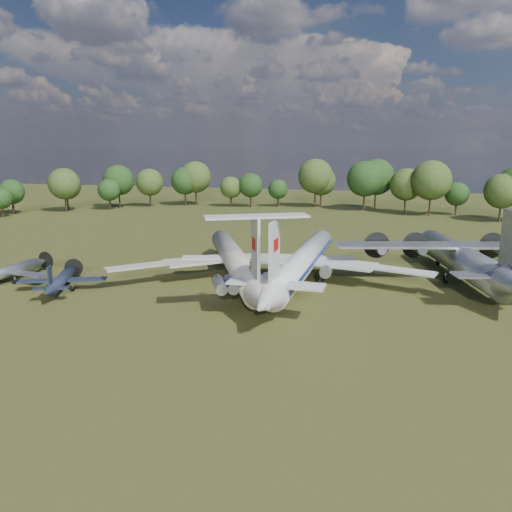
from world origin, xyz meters
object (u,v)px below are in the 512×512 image
(small_prop_west, at_px, (62,282))
(small_prop_northwest, at_px, (8,274))
(an12_transport, at_px, (461,263))
(il62_airliner, at_px, (235,265))
(tu104_jet, at_px, (302,266))
(person_on_il62, at_px, (251,265))

(small_prop_west, relative_size, small_prop_northwest, 0.94)
(small_prop_west, bearing_deg, an12_transport, -1.68)
(small_prop_west, distance_m, small_prop_northwest, 10.00)
(il62_airliner, bearing_deg, tu104_jet, -16.13)
(small_prop_northwest, bearing_deg, an12_transport, 21.65)
(tu104_jet, relative_size, person_on_il62, 29.39)
(small_prop_northwest, bearing_deg, tu104_jet, 20.88)
(tu104_jet, distance_m, person_on_il62, 14.03)
(il62_airliner, xyz_separation_m, person_on_il62, (5.30, -11.70, 3.10))
(small_prop_west, bearing_deg, person_on_il62, -23.58)
(il62_airliner, height_order, person_on_il62, person_on_il62)
(an12_transport, bearing_deg, person_on_il62, -156.15)
(tu104_jet, bearing_deg, an12_transport, 18.23)
(small_prop_west, xyz_separation_m, small_prop_northwest, (-9.85, 1.75, 0.07))
(an12_transport, bearing_deg, small_prop_northwest, -178.26)
(an12_transport, height_order, small_prop_northwest, an12_transport)
(il62_airliner, xyz_separation_m, small_prop_northwest, (-31.05, -8.46, -1.09))
(an12_transport, distance_m, person_on_il62, 32.47)
(an12_transport, xyz_separation_m, person_on_il62, (-25.99, -19.25, 2.82))
(tu104_jet, height_order, person_on_il62, person_on_il62)
(an12_transport, height_order, person_on_il62, person_on_il62)
(tu104_jet, bearing_deg, small_prop_northwest, -163.93)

